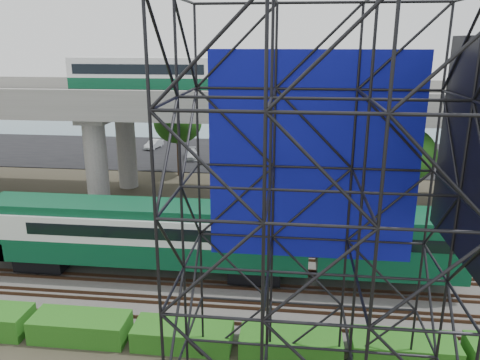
# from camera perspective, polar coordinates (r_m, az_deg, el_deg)

# --- Properties ---
(ground) EXTENTS (140.00, 140.00, 0.00)m
(ground) POSITION_cam_1_polar(r_m,az_deg,el_deg) (27.15, -6.90, -13.85)
(ground) COLOR #474233
(ground) RESTS_ON ground
(ballast_bed) EXTENTS (90.00, 12.00, 0.20)m
(ballast_bed) POSITION_cam_1_polar(r_m,az_deg,el_deg) (28.80, -5.99, -11.69)
(ballast_bed) COLOR slate
(ballast_bed) RESTS_ON ground
(service_road) EXTENTS (90.00, 5.00, 0.08)m
(service_road) POSITION_cam_1_polar(r_m,az_deg,el_deg) (36.38, -3.13, -5.49)
(service_road) COLOR black
(service_road) RESTS_ON ground
(parking_lot) EXTENTS (90.00, 18.00, 0.08)m
(parking_lot) POSITION_cam_1_polar(r_m,az_deg,el_deg) (58.62, 0.68, 3.13)
(parking_lot) COLOR black
(parking_lot) RESTS_ON ground
(harbor_water) EXTENTS (140.00, 40.00, 0.03)m
(harbor_water) POSITION_cam_1_polar(r_m,az_deg,el_deg) (80.10, 2.30, 6.76)
(harbor_water) COLOR #486776
(harbor_water) RESTS_ON ground
(rail_tracks) EXTENTS (90.00, 9.52, 0.16)m
(rail_tracks) POSITION_cam_1_polar(r_m,az_deg,el_deg) (28.71, -6.00, -11.38)
(rail_tracks) COLOR #472D1E
(rail_tracks) RESTS_ON ballast_bed
(commuter_train) EXTENTS (29.30, 3.06, 4.30)m
(commuter_train) POSITION_cam_1_polar(r_m,az_deg,el_deg) (27.70, -7.22, -6.54)
(commuter_train) COLOR black
(commuter_train) RESTS_ON rail_tracks
(overpass) EXTENTS (80.00, 12.00, 12.40)m
(overpass) POSITION_cam_1_polar(r_m,az_deg,el_deg) (39.60, -2.71, 8.62)
(overpass) COLOR #9E9B93
(overpass) RESTS_ON ground
(scaffold_tower) EXTENTS (9.36, 6.36, 15.00)m
(scaffold_tower) POSITION_cam_1_polar(r_m,az_deg,el_deg) (16.01, 8.99, -6.53)
(scaffold_tower) COLOR black
(scaffold_tower) RESTS_ON ground
(hedge_strip) EXTENTS (34.60, 1.80, 1.20)m
(hedge_strip) POSITION_cam_1_polar(r_m,az_deg,el_deg) (23.12, -6.95, -18.19)
(hedge_strip) COLOR #1B5B14
(hedge_strip) RESTS_ON ground
(trees) EXTENTS (40.94, 16.94, 7.69)m
(trees) POSITION_cam_1_polar(r_m,az_deg,el_deg) (41.07, -8.39, 5.01)
(trees) COLOR #382314
(trees) RESTS_ON ground
(suv) EXTENTS (4.72, 2.76, 1.24)m
(suv) POSITION_cam_1_polar(r_m,az_deg,el_deg) (36.41, -6.36, -4.43)
(suv) COLOR black
(suv) RESTS_ON service_road
(parked_cars) EXTENTS (36.65, 9.66, 1.32)m
(parked_cars) POSITION_cam_1_polar(r_m,az_deg,el_deg) (58.05, 3.29, 3.62)
(parked_cars) COLOR white
(parked_cars) RESTS_ON parking_lot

